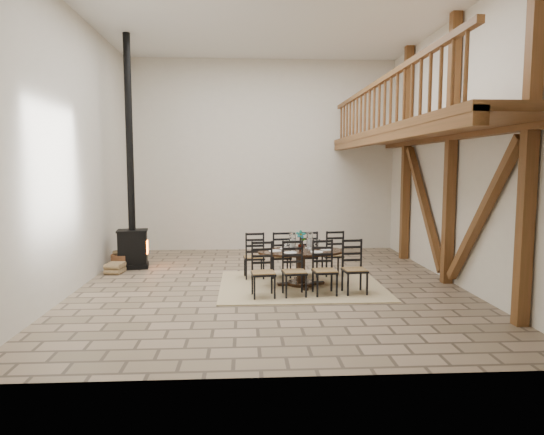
{
  "coord_description": "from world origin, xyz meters",
  "views": [
    {
      "loc": [
        -0.47,
        -8.9,
        2.21
      ],
      "look_at": [
        0.06,
        0.4,
        1.23
      ],
      "focal_mm": 32.0,
      "sensor_mm": 36.0,
      "label": 1
    }
  ],
  "objects": [
    {
      "name": "room_shell",
      "position": [
        1.19,
        0.0,
        3.01
      ],
      "size": [
        7.02,
        8.02,
        5.01
      ],
      "color": "silver",
      "rests_on": "ground"
    },
    {
      "name": "wood_stove",
      "position": [
        -2.92,
        1.72,
        1.13
      ],
      "size": [
        0.72,
        0.59,
        5.0
      ],
      "rotation": [
        0.0,
        0.0,
        0.14
      ],
      "color": "black",
      "rests_on": "ground"
    },
    {
      "name": "dining_table",
      "position": [
        0.57,
        -0.09,
        0.35
      ],
      "size": [
        2.15,
        1.97,
        1.04
      ],
      "rotation": [
        0.0,
        0.0,
        0.09
      ],
      "color": "black",
      "rests_on": "ground"
    },
    {
      "name": "ground",
      "position": [
        0.0,
        0.0,
        0.0
      ],
      "size": [
        8.0,
        8.0,
        0.0
      ],
      "primitive_type": "plane",
      "color": "#907860",
      "rests_on": "ground"
    },
    {
      "name": "log_basket",
      "position": [
        -3.15,
        1.69,
        0.17
      ],
      "size": [
        0.48,
        0.48,
        0.39
      ],
      "rotation": [
        0.0,
        0.0,
        0.14
      ],
      "color": "brown",
      "rests_on": "ground"
    },
    {
      "name": "log_stack",
      "position": [
        -3.18,
        1.19,
        0.11
      ],
      "size": [
        0.38,
        0.48,
        0.22
      ],
      "rotation": [
        0.0,
        0.0,
        -0.14
      ],
      "color": "#A27C5B",
      "rests_on": "ground"
    },
    {
      "name": "rug",
      "position": [
        0.57,
        -0.09,
        0.01
      ],
      "size": [
        3.0,
        2.5,
        0.02
      ],
      "primitive_type": "cube",
      "color": "tan",
      "rests_on": "ground"
    }
  ]
}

